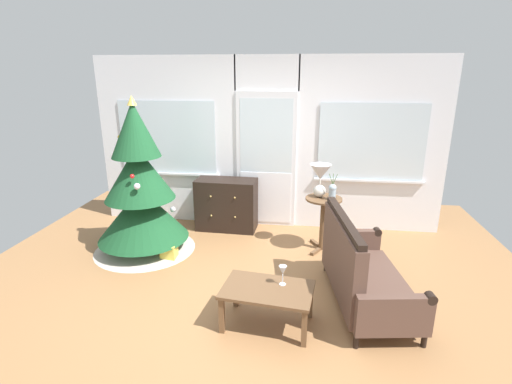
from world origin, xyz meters
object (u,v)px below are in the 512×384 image
at_px(wine_glass, 283,271).
at_px(gift_box, 169,251).
at_px(flower_vase, 332,191).
at_px(settee_sofa, 359,270).
at_px(side_table, 323,213).
at_px(christmas_tree, 140,194).
at_px(coffee_table, 267,294).
at_px(dresser_cabinet, 227,204).
at_px(table_lamp, 320,176).

distance_m(wine_glass, gift_box, 1.94).
xyz_separation_m(flower_vase, wine_glass, (-0.52, -1.58, -0.32)).
distance_m(settee_sofa, flower_vase, 1.30).
xyz_separation_m(side_table, flower_vase, (0.10, -0.06, 0.33)).
bearing_deg(christmas_tree, side_table, 7.72).
height_order(flower_vase, coffee_table, flower_vase).
height_order(coffee_table, gift_box, coffee_table).
bearing_deg(gift_box, side_table, 15.57).
distance_m(christmas_tree, dresser_cabinet, 1.35).
xyz_separation_m(settee_sofa, gift_box, (-2.30, 0.70, -0.28)).
bearing_deg(dresser_cabinet, wine_glass, -65.37).
relative_size(christmas_tree, coffee_table, 2.28).
distance_m(table_lamp, flower_vase, 0.25).
xyz_separation_m(table_lamp, flower_vase, (0.16, -0.10, -0.17)).
bearing_deg(dresser_cabinet, flower_vase, -21.48).
distance_m(settee_sofa, wine_glass, 0.87).
height_order(side_table, wine_glass, side_table).
xyz_separation_m(dresser_cabinet, wine_glass, (1.00, -2.18, 0.14)).
bearing_deg(flower_vase, gift_box, -166.73).
relative_size(christmas_tree, gift_box, 10.56).
xyz_separation_m(table_lamp, coffee_table, (-0.50, -1.77, -0.69)).
height_order(side_table, coffee_table, side_table).
relative_size(table_lamp, gift_box, 2.27).
height_order(settee_sofa, wine_glass, settee_sofa).
bearing_deg(side_table, wine_glass, -104.41).
bearing_deg(wine_glass, flower_vase, 71.74).
height_order(flower_vase, gift_box, flower_vase).
height_order(dresser_cabinet, gift_box, dresser_cabinet).
bearing_deg(coffee_table, gift_box, 139.87).
bearing_deg(side_table, flower_vase, -30.96).
bearing_deg(settee_sofa, gift_box, 163.07).
height_order(dresser_cabinet, wine_glass, dresser_cabinet).
bearing_deg(flower_vase, dresser_cabinet, 158.52).
height_order(christmas_tree, dresser_cabinet, christmas_tree).
distance_m(coffee_table, wine_glass, 0.25).
height_order(dresser_cabinet, table_lamp, table_lamp).
bearing_deg(settee_sofa, side_table, 105.09).
bearing_deg(coffee_table, christmas_tree, 142.38).
bearing_deg(table_lamp, flower_vase, -32.01).
bearing_deg(table_lamp, dresser_cabinet, 159.88).
relative_size(settee_sofa, side_table, 2.15).
bearing_deg(christmas_tree, gift_box, -27.90).
bearing_deg(settee_sofa, flower_vase, 101.25).
distance_m(christmas_tree, settee_sofa, 2.90).
bearing_deg(table_lamp, coffee_table, -105.66).
height_order(christmas_tree, gift_box, christmas_tree).
bearing_deg(dresser_cabinet, settee_sofa, -45.41).
bearing_deg(dresser_cabinet, christmas_tree, -138.02).
xyz_separation_m(christmas_tree, flower_vase, (2.48, 0.26, 0.07)).
bearing_deg(table_lamp, gift_box, -162.86).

